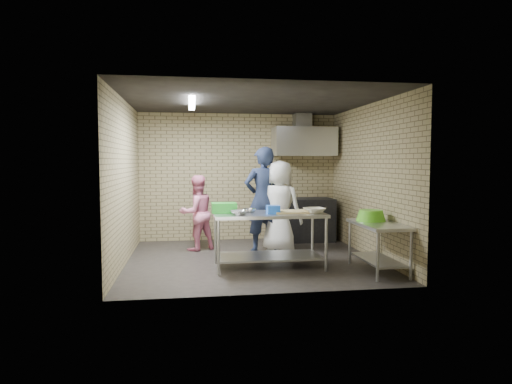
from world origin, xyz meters
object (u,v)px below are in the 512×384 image
(blue_tub, at_px, (273,209))
(bottle_green, at_px, (322,146))
(side_counter, at_px, (378,247))
(green_crate, at_px, (224,208))
(woman_white, at_px, (280,207))
(bottle_red, at_px, (304,145))
(man_navy, at_px, (263,199))
(green_basin, at_px, (371,215))
(woman_pink, at_px, (197,213))
(stove, at_px, (304,219))
(prep_table, at_px, (269,240))

(blue_tub, height_order, bottle_green, bottle_green)
(side_counter, height_order, bottle_green, bottle_green)
(green_crate, distance_m, woman_white, 1.52)
(bottle_green, bearing_deg, bottle_red, 180.00)
(man_navy, bearing_deg, green_crate, 44.43)
(blue_tub, bearing_deg, side_counter, -14.65)
(green_basin, bearing_deg, woman_white, 129.86)
(side_counter, xyz_separation_m, blue_tub, (-1.56, 0.41, 0.56))
(woman_pink, bearing_deg, stove, 169.28)
(man_navy, bearing_deg, blue_tub, 77.45)
(bottle_red, relative_size, woman_white, 0.11)
(woman_white, bearing_deg, woman_pink, 23.71)
(blue_tub, xyz_separation_m, bottle_green, (1.56, 2.58, 1.08))
(green_crate, relative_size, blue_tub, 2.00)
(prep_table, relative_size, woman_pink, 1.23)
(side_counter, xyz_separation_m, woman_white, (-1.20, 1.66, 0.47))
(blue_tub, xyz_separation_m, man_navy, (0.06, 1.35, 0.04))
(prep_table, distance_m, green_basin, 1.66)
(blue_tub, bearing_deg, green_crate, 163.65)
(woman_pink, height_order, woman_white, woman_white)
(bottle_green, height_order, woman_white, bottle_green)
(woman_pink, bearing_deg, green_crate, 78.45)
(prep_table, xyz_separation_m, woman_white, (0.42, 1.15, 0.41))
(stove, xyz_separation_m, man_navy, (-1.05, -0.99, 0.53))
(blue_tub, height_order, man_navy, man_navy)
(blue_tub, height_order, woman_white, woman_white)
(green_basin, distance_m, man_navy, 2.12)
(green_crate, xyz_separation_m, green_basin, (2.29, -0.38, -0.12))
(prep_table, height_order, man_navy, man_navy)
(green_basin, xyz_separation_m, bottle_green, (0.02, 2.74, 1.18))
(blue_tub, distance_m, man_navy, 1.35)
(blue_tub, bearing_deg, man_navy, 87.44)
(stove, bearing_deg, green_basin, -80.24)
(green_basin, bearing_deg, man_navy, 134.44)
(prep_table, distance_m, woman_pink, 1.93)
(side_counter, bearing_deg, man_navy, 130.46)
(man_navy, height_order, woman_pink, man_navy)
(green_basin, relative_size, bottle_green, 3.07)
(side_counter, relative_size, stove, 1.00)
(stove, distance_m, man_navy, 1.54)
(green_crate, bearing_deg, bottle_green, 45.60)
(bottle_red, distance_m, man_navy, 1.96)
(green_basin, bearing_deg, prep_table, 170.78)
(man_navy, bearing_deg, bottle_red, -141.88)
(woman_pink, distance_m, woman_white, 1.58)
(man_navy, xyz_separation_m, woman_white, (0.30, -0.10, -0.13))
(green_crate, bearing_deg, blue_tub, -16.35)
(bottle_green, height_order, woman_pink, bottle_green)
(blue_tub, distance_m, woman_pink, 2.03)
(stove, xyz_separation_m, green_basin, (0.43, -2.50, 0.38))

